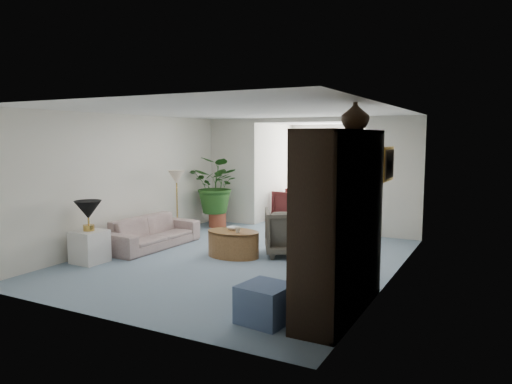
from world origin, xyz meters
The scene contains 26 objects.
floor centered at (0.00, 0.00, 0.00)m, with size 6.00×6.00×0.00m, color #7F93A8.
sunroom_floor centered at (0.00, 4.10, 0.00)m, with size 2.60×2.60×0.00m, color #7F93A8.
back_pier_left centered at (-1.90, 3.00, 1.25)m, with size 1.20×0.12×2.50m, color silver.
back_pier_right centered at (1.90, 3.00, 1.25)m, with size 1.20×0.12×2.50m, color silver.
back_header centered at (0.00, 3.00, 2.45)m, with size 2.60×0.12×0.10m, color silver.
window_pane centered at (0.00, 5.18, 1.40)m, with size 2.20×0.02×1.50m, color white.
window_blinds centered at (0.00, 5.15, 1.40)m, with size 2.20×0.02×1.50m, color white.
framed_picture centered at (2.46, -0.10, 1.70)m, with size 0.04×0.50×0.40m, color #AFA78C.
sofa centered at (-1.93, 0.06, 0.29)m, with size 1.97×0.77×0.57m, color #BFB2A1.
end_table centered at (-2.13, -1.29, 0.27)m, with size 0.49×0.49×0.54m, color white.
table_lamp centered at (-2.13, -1.29, 0.89)m, with size 0.44×0.44×0.30m, color black.
floor_lamp centered at (-2.09, 1.05, 1.25)m, with size 0.36×0.36×0.28m, color #F6E4C4.
coffee_table centered at (-0.22, 0.17, 0.23)m, with size 0.95×0.95×0.45m, color #996637.
coffee_bowl centered at (-0.27, 0.27, 0.48)m, with size 0.21×0.21×0.05m, color white.
coffee_cup centered at (-0.07, 0.07, 0.50)m, with size 0.10×0.10×0.10m, color beige.
wingback_chair centered at (0.61, 0.76, 0.41)m, with size 0.88×0.90×0.82m, color #5A5547.
side_table_dark centered at (1.31, 1.06, 0.32)m, with size 0.53×0.42×0.63m, color black.
entertainment_cabinet centered at (2.23, -1.51, 1.08)m, with size 0.52×1.94×2.16m, color black.
cabinet_urn centered at (2.23, -1.01, 2.34)m, with size 0.35×0.35×0.36m, color black.
ottoman centered at (1.59, -2.21, 0.21)m, with size 0.53×0.53×0.43m, color slate.
plant_pot centered at (-1.94, 2.38, 0.16)m, with size 0.40×0.40×0.32m, color brown.
house_plant centered at (-1.94, 2.38, 0.97)m, with size 1.17×1.02×1.30m, color #27571E.
sunroom_chair_blue centered at (0.64, 4.21, 0.35)m, with size 0.76×0.78×0.71m, color slate.
sunroom_chair_maroon centered at (-0.86, 4.21, 0.37)m, with size 0.79×0.82×0.74m, color #501C1B.
sunroom_table centered at (-0.11, 4.96, 0.30)m, with size 0.49×0.38×0.59m, color #996637.
shelf_clutter centered at (2.18, -1.59, 1.09)m, with size 0.30×1.20×1.06m.
Camera 1 is at (3.90, -6.84, 2.08)m, focal length 33.41 mm.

